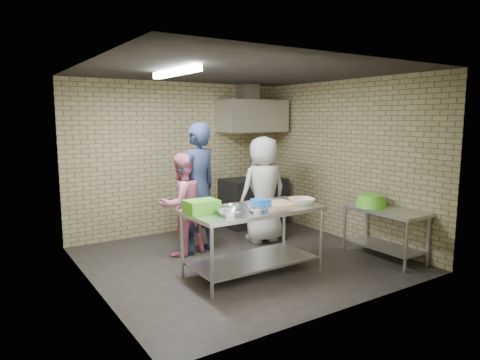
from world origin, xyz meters
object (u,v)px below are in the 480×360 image
at_px(man_navy, 197,188).
at_px(side_counter, 384,234).
at_px(woman_pink, 182,204).
at_px(prep_table, 253,241).
at_px(woman_white, 263,189).
at_px(stove, 253,201).
at_px(green_crate, 201,206).
at_px(bottle_green, 265,120).
at_px(green_basin, 371,200).
at_px(blue_tub, 261,204).

bearing_deg(man_navy, side_counter, 125.44).
bearing_deg(woman_pink, side_counter, 133.33).
relative_size(prep_table, woman_white, 1.02).
relative_size(stove, woman_pink, 0.77).
height_order(green_crate, bottle_green, bottle_green).
bearing_deg(woman_pink, green_basin, 137.11).
bearing_deg(prep_table, stove, 55.20).
xyz_separation_m(side_counter, blue_tub, (-1.94, 0.43, 0.59)).
relative_size(side_counter, stove, 1.00).
relative_size(stove, man_navy, 0.60).
bearing_deg(green_basin, green_crate, 171.55).
xyz_separation_m(green_crate, green_basin, (2.67, -0.40, -0.14)).
bearing_deg(woman_white, side_counter, 122.32).
relative_size(man_navy, woman_pink, 1.29).
bearing_deg(woman_pink, stove, -164.41).
relative_size(prep_table, bottle_green, 11.96).
bearing_deg(green_crate, bottle_green, 41.00).
relative_size(stove, woman_white, 0.68).
xyz_separation_m(green_crate, blue_tub, (0.75, -0.22, -0.01)).
distance_m(prep_table, woman_white, 1.62).
relative_size(bottle_green, man_navy, 0.07).
relative_size(prep_table, green_crate, 4.50).
bearing_deg(green_crate, blue_tub, -16.35).
bearing_deg(bottle_green, woman_white, -127.09).
relative_size(side_counter, woman_white, 0.68).
distance_m(bottle_green, man_navy, 2.68).
bearing_deg(woman_pink, green_crate, 66.73).
bearing_deg(side_counter, man_navy, 140.64).
height_order(prep_table, woman_pink, woman_pink).
bearing_deg(man_navy, stove, -165.64).
xyz_separation_m(blue_tub, woman_pink, (-0.48, 1.37, -0.19)).
height_order(blue_tub, woman_pink, woman_pink).
bearing_deg(green_basin, prep_table, 172.00).
height_order(stove, green_basin, green_basin).
bearing_deg(blue_tub, prep_table, 116.57).
bearing_deg(man_navy, green_basin, 129.37).
bearing_deg(blue_tub, green_basin, -5.27).
xyz_separation_m(green_basin, woman_pink, (-2.41, 1.55, -0.06)).
xyz_separation_m(prep_table, woman_pink, (-0.43, 1.27, 0.33)).
height_order(bottle_green, man_navy, bottle_green).
relative_size(green_basin, bottle_green, 3.07).
distance_m(blue_tub, green_basin, 1.94).
xyz_separation_m(stove, green_basin, (0.43, -2.50, 0.38)).
bearing_deg(bottle_green, man_navy, -150.74).
relative_size(prep_table, green_basin, 3.90).
distance_m(green_crate, woman_white, 2.03).
height_order(stove, man_navy, man_navy).
bearing_deg(woman_white, woman_pink, -0.90).
xyz_separation_m(stove, blue_tub, (-1.49, -2.32, 0.51)).
bearing_deg(green_crate, man_navy, 64.90).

